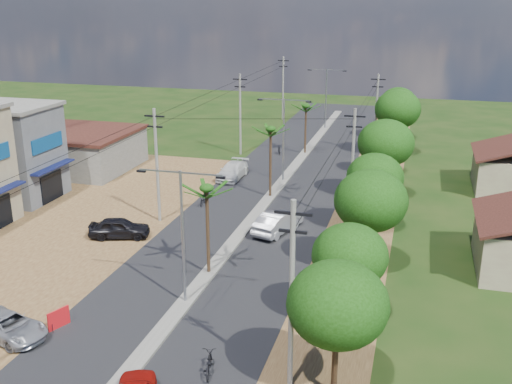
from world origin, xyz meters
TOP-DOWN VIEW (x-y plane):
  - ground at (0.00, 0.00)m, footprint 160.00×160.00m
  - road at (0.00, 15.00)m, footprint 12.00×110.00m
  - median at (0.00, 18.00)m, footprint 1.00×90.00m
  - dirt_lot_west at (-15.00, 8.00)m, footprint 18.00×46.00m
  - dirt_shoulder_east at (8.50, 15.00)m, footprint 5.00×90.00m
  - shophouse_grey at (-21.98, 14.00)m, footprint 9.00×6.40m
  - low_shed at (-21.00, 24.00)m, footprint 10.40×10.40m
  - tree_east_a at (9.50, -6.00)m, footprint 4.40×4.40m
  - tree_east_b at (9.30, 0.00)m, footprint 4.00×4.00m
  - tree_east_c at (9.70, 7.00)m, footprint 4.60×4.60m
  - tree_east_d at (9.40, 14.00)m, footprint 4.20×4.20m
  - tree_east_e at (9.60, 22.00)m, footprint 4.80×4.80m
  - tree_east_f at (9.20, 30.00)m, footprint 3.80×3.80m
  - tree_east_g at (9.80, 38.00)m, footprint 5.00×5.00m
  - tree_east_h at (9.50, 46.00)m, footprint 4.40×4.40m
  - palm_median_near at (0.00, 4.00)m, footprint 2.00×2.00m
  - palm_median_mid at (0.00, 20.00)m, footprint 2.00×2.00m
  - palm_median_far at (0.00, 36.00)m, footprint 2.00×2.00m
  - streetlight_near at (0.00, 0.00)m, footprint 5.10×0.18m
  - streetlight_mid at (0.00, 25.00)m, footprint 5.10×0.18m
  - streetlight_far at (0.00, 50.00)m, footprint 5.10×0.18m
  - utility_pole_w_b at (-7.00, 12.00)m, footprint 1.60×0.24m
  - utility_pole_w_c at (-7.00, 34.00)m, footprint 1.60×0.24m
  - utility_pole_w_d at (-7.00, 55.00)m, footprint 1.60×0.24m
  - utility_pole_e_a at (7.50, -6.00)m, footprint 1.60×0.24m
  - utility_pole_e_b at (7.50, 16.00)m, footprint 1.60×0.24m
  - utility_pole_e_c at (7.50, 38.00)m, footprint 1.60×0.24m
  - car_silver_mid at (2.57, 12.14)m, footprint 3.10×5.29m
  - car_white_far at (-5.00, 24.71)m, footprint 2.26×5.20m
  - car_parked_silver at (-7.50, -5.86)m, footprint 4.97×3.22m
  - car_parked_dark at (-8.38, 8.00)m, footprint 4.74×2.96m
  - moto_rider_east at (3.61, -6.05)m, footprint 1.12×2.01m
  - moto_rider_west_a at (-5.00, 16.45)m, footprint 0.74×1.70m
  - moto_rider_west_b at (-2.77, 35.03)m, footprint 0.99×1.74m
  - roadside_sign at (-5.50, -4.32)m, footprint 0.58×1.26m

SIDE VIEW (x-z plane):
  - ground at x=0.00m, z-range 0.00..0.00m
  - dirt_shoulder_east at x=8.50m, z-range 0.00..0.03m
  - dirt_lot_west at x=-15.00m, z-range 0.00..0.04m
  - road at x=0.00m, z-range 0.00..0.04m
  - median at x=0.00m, z-range 0.00..0.18m
  - moto_rider_west_a at x=-5.00m, z-range 0.00..0.87m
  - moto_rider_east at x=3.61m, z-range 0.00..1.00m
  - moto_rider_west_b at x=-2.77m, z-range 0.00..1.01m
  - roadside_sign at x=-5.50m, z-range 0.00..1.10m
  - car_parked_silver at x=-7.50m, z-range 0.00..1.27m
  - car_white_far at x=-5.00m, z-range 0.00..1.49m
  - car_parked_dark at x=-8.38m, z-range 0.00..1.51m
  - car_silver_mid at x=2.57m, z-range 0.00..1.65m
  - low_shed at x=-21.00m, z-range -0.01..3.94m
  - tree_east_f at x=9.20m, z-range 1.13..6.64m
  - tree_east_b at x=9.30m, z-range 1.20..7.03m
  - shophouse_grey at x=-21.98m, z-range 0.01..8.31m
  - tree_east_d at x=9.40m, z-range 1.27..7.41m
  - tree_east_a at x=9.50m, z-range 1.30..7.67m
  - tree_east_h at x=9.50m, z-range 1.38..7.90m
  - utility_pole_w_b at x=-7.00m, z-range 0.26..9.26m
  - utility_pole_w_c at x=-7.00m, z-range 0.26..9.26m
  - utility_pole_w_d at x=-7.00m, z-range 0.26..9.26m
  - utility_pole_e_a at x=7.50m, z-range 0.26..9.26m
  - utility_pole_e_b at x=7.50m, z-range 0.26..9.26m
  - utility_pole_e_c at x=7.50m, z-range 0.26..9.26m
  - streetlight_near at x=0.00m, z-range 0.79..8.79m
  - streetlight_mid at x=0.00m, z-range 0.79..8.79m
  - streetlight_far at x=0.00m, z-range 0.79..8.79m
  - tree_east_c at x=9.70m, z-range 1.45..8.28m
  - tree_east_e at x=9.60m, z-range 1.52..8.66m
  - tree_east_g at x=9.80m, z-range 1.55..8.93m
  - palm_median_far at x=0.00m, z-range 2.34..8.19m
  - palm_median_near at x=0.00m, z-range 2.46..8.61m
  - palm_median_mid at x=0.00m, z-range 2.62..9.17m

